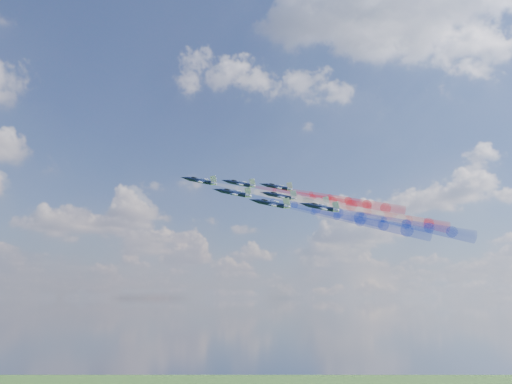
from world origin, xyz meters
TOP-DOWN VIEW (x-y plane):
  - jet_lead at (-13.77, -12.56)m, footprint 15.49×15.35m
  - trail_lead at (4.72, -28.05)m, footprint 31.82×28.48m
  - jet_inner_left at (-11.36, -27.43)m, footprint 15.49×15.35m
  - trail_inner_left at (7.13, -42.92)m, footprint 31.82×28.48m
  - jet_inner_right at (2.89, -10.64)m, footprint 15.49×15.35m
  - trail_inner_right at (21.38, -26.13)m, footprint 31.82×28.48m
  - jet_outer_left at (-8.41, -41.41)m, footprint 15.49×15.35m
  - trail_outer_left at (10.09, -56.90)m, footprint 31.82×28.48m
  - jet_center_third at (4.81, -29.11)m, footprint 15.49×15.35m
  - trail_center_third at (23.31, -44.60)m, footprint 31.82×28.48m
  - jet_outer_right at (17.18, -12.99)m, footprint 15.49×15.35m
  - trail_outer_right at (35.67, -28.48)m, footprint 31.82×28.48m
  - jet_rear_left at (7.14, -44.82)m, footprint 15.49×15.35m
  - trail_rear_left at (25.63, -60.31)m, footprint 31.82×28.48m
  - jet_rear_right at (19.84, -27.92)m, footprint 15.49×15.35m
  - trail_rear_right at (38.34, -43.41)m, footprint 31.82×28.48m

SIDE VIEW (x-z plane):
  - trail_outer_left at x=10.09m, z-range 144.09..156.71m
  - trail_rear_left at x=25.63m, z-range 144.14..156.76m
  - trail_inner_left at x=7.13m, z-range 148.80..161.42m
  - jet_outer_left at x=-8.41m, z-range 151.24..159.40m
  - jet_rear_left at x=7.14m, z-range 151.29..159.46m
  - trail_rear_right at x=38.34m, z-range 149.35..161.98m
  - trail_center_third at x=23.31m, z-range 149.43..162.05m
  - jet_inner_left at x=-11.36m, z-range 155.95..164.12m
  - jet_rear_right at x=19.84m, z-range 156.50..164.67m
  - jet_center_third at x=4.81m, z-range 156.58..164.75m
  - trail_lead at x=4.72m, z-range 154.53..167.16m
  - trail_inner_right at x=21.38m, z-range 155.99..168.62m
  - trail_outer_right at x=35.67m, z-range 156.11..168.74m
  - jet_lead at x=-13.77m, z-range 161.68..169.85m
  - jet_inner_right at x=2.89m, z-range 163.14..171.31m
  - jet_outer_right at x=17.18m, z-range 163.26..171.43m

